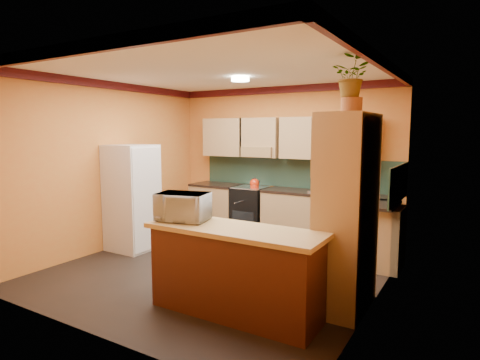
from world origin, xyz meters
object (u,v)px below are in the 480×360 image
at_px(base_cabinets_back, 282,216).
at_px(breakfast_bar, 234,274).
at_px(fridge, 132,198).
at_px(pantry, 347,213).
at_px(microwave, 183,207).
at_px(stove, 251,212).

height_order(base_cabinets_back, breakfast_bar, same).
relative_size(fridge, pantry, 0.81).
distance_m(pantry, microwave, 1.78).
height_order(base_cabinets_back, fridge, fridge).
distance_m(stove, fridge, 2.14).
bearing_deg(pantry, base_cabinets_back, 129.39).
relative_size(breakfast_bar, microwave, 3.25).
xyz_separation_m(stove, breakfast_bar, (1.40, -2.85, -0.02)).
xyz_separation_m(fridge, breakfast_bar, (2.66, -1.16, -0.41)).
relative_size(base_cabinets_back, pantry, 1.74).
xyz_separation_m(base_cabinets_back, fridge, (-1.89, -1.68, 0.41)).
xyz_separation_m(fridge, pantry, (3.60, -0.40, 0.20)).
bearing_deg(stove, microwave, -75.66).
relative_size(stove, microwave, 1.64).
xyz_separation_m(base_cabinets_back, pantry, (1.71, -2.09, 0.61)).
height_order(stove, microwave, microwave).
bearing_deg(base_cabinets_back, microwave, -87.93).
distance_m(base_cabinets_back, fridge, 2.56).
height_order(pantry, breakfast_bar, pantry).
distance_m(base_cabinets_back, microwave, 2.92).
xyz_separation_m(base_cabinets_back, microwave, (0.10, -2.85, 0.64)).
height_order(fridge, breakfast_bar, fridge).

